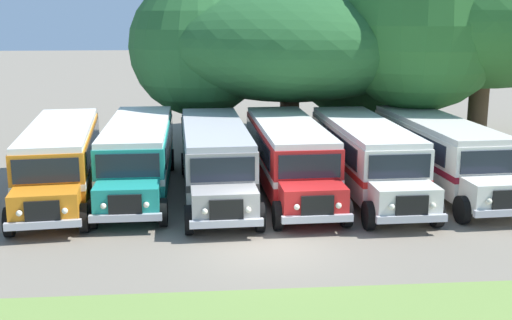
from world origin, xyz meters
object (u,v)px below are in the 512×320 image
Objects in this scene: parked_bus_slot_1 at (138,153)px; parked_bus_slot_5 at (439,150)px; parked_bus_slot_0 at (61,157)px; secondary_tree at (467,19)px; parked_bus_slot_4 at (365,153)px; parked_bus_slot_2 at (215,156)px; broad_shade_tree at (303,40)px; parked_bus_slot_3 at (289,153)px.

parked_bus_slot_1 is 1.00× the size of parked_bus_slot_5.
secondary_tree is at bearing 103.11° from parked_bus_slot_0.
parked_bus_slot_4 is (12.40, -0.36, 0.00)m from parked_bus_slot_0.
parked_bus_slot_2 is 1.00× the size of parked_bus_slot_4.
parked_bus_slot_4 is at bearing -134.66° from secondary_tree.
parked_bus_slot_5 is (9.50, 0.35, 0.00)m from parked_bus_slot_2.
parked_bus_slot_1 is at bearing -96.98° from parked_bus_slot_4.
parked_bus_slot_2 is at bearing -91.01° from parked_bus_slot_5.
parked_bus_slot_1 is 1.00× the size of parked_bus_slot_2.
parked_bus_slot_2 is 12.11m from broad_shade_tree.
parked_bus_slot_2 and parked_bus_slot_3 have the same top height.
parked_bus_slot_3 is 1.00× the size of parked_bus_slot_5.
parked_bus_slot_4 is 11.06m from broad_shade_tree.
parked_bus_slot_2 is at bearing -152.23° from secondary_tree.
parked_bus_slot_0 and parked_bus_slot_2 have the same top height.
parked_bus_slot_2 and parked_bus_slot_4 have the same top height.
parked_bus_slot_1 is 0.61× the size of broad_shade_tree.
parked_bus_slot_3 is at bearing -96.25° from parked_bus_slot_4.
parked_bus_slot_5 is at bearing 89.29° from parked_bus_slot_3.
broad_shade_tree is 8.63m from secondary_tree.
parked_bus_slot_1 and parked_bus_slot_5 have the same top height.
broad_shade_tree is at bearing 150.93° from parked_bus_slot_2.
secondary_tree is (19.20, 6.51, 5.37)m from parked_bus_slot_0.
parked_bus_slot_4 is 3.32m from parked_bus_slot_5.
parked_bus_slot_1 and parked_bus_slot_3 have the same top height.
parked_bus_slot_2 is at bearing -116.74° from broad_shade_tree.
broad_shade_tree reaches higher than parked_bus_slot_3.
parked_bus_slot_3 is at bearing -92.04° from parked_bus_slot_5.
parked_bus_slot_4 is (6.20, -0.03, 0.00)m from parked_bus_slot_2.
parked_bus_slot_2 is 15.63m from secondary_tree.
parked_bus_slot_2 is 0.76× the size of secondary_tree.
parked_bus_slot_5 is (12.65, -0.52, 0.00)m from parked_bus_slot_1.
parked_bus_slot_1 is 3.27m from parked_bus_slot_2.
parked_bus_slot_2 and parked_bus_slot_5 have the same top height.
parked_bus_slot_0 is 20.97m from secondary_tree.
parked_bus_slot_2 is 1.00× the size of parked_bus_slot_5.
broad_shade_tree is at bearing 137.61° from parked_bus_slot_1.
broad_shade_tree is (-4.39, 9.80, 4.18)m from parked_bus_slot_5.
broad_shade_tree is at bearing -158.99° from parked_bus_slot_5.
parked_bus_slot_1 is 1.00× the size of parked_bus_slot_3.
parked_bus_slot_5 is at bearing 89.76° from parked_bus_slot_2.
parked_bus_slot_5 is 11.52m from broad_shade_tree.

